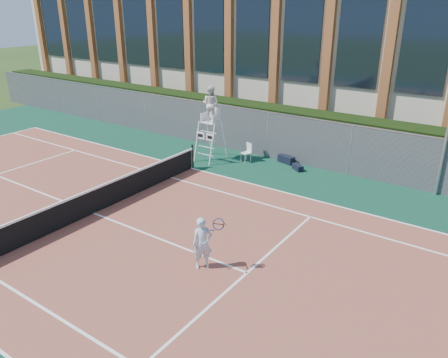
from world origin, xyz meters
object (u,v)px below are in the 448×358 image
Objects in this scene: tennis_player at (203,243)px; steel_pole at (445,145)px; umpire_chair at (211,106)px; plastic_chair at (247,151)px.

steel_pole is at bearing 64.66° from tennis_player.
umpire_chair is at bearing 125.01° from tennis_player.
tennis_player reaches higher than plastic_chair.
tennis_player is (5.26, -7.51, -1.77)m from umpire_chair.
umpire_chair is 9.34m from tennis_player.
steel_pole is at bearing 6.57° from plastic_chair.
tennis_player is (-4.34, -9.16, -1.21)m from steel_pole.
steel_pole reaches higher than umpire_chair.
umpire_chair is at bearing -170.23° from steel_pole.
plastic_chair is 0.56× the size of tennis_player.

